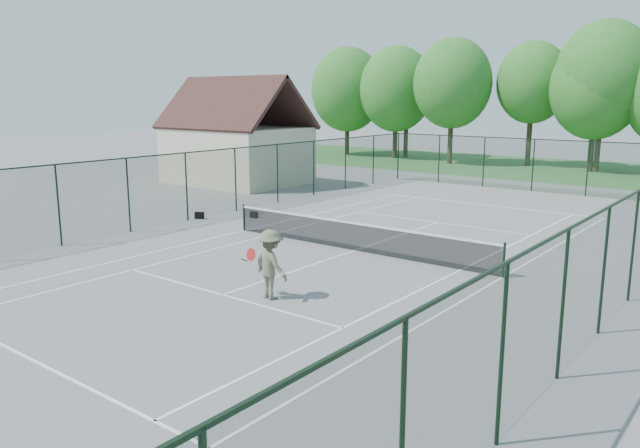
% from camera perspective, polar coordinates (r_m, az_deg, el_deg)
% --- Properties ---
extents(ground, '(140.00, 140.00, 0.00)m').
position_cam_1_polar(ground, '(22.32, 3.16, -2.45)').
color(ground, gray).
rests_on(ground, ground).
extents(grass_far, '(80.00, 16.00, 0.01)m').
position_cam_1_polar(grass_far, '(49.67, 23.39, 4.42)').
color(grass_far, '#3D7738').
rests_on(grass_far, ground).
extents(court_lines, '(11.05, 23.85, 0.01)m').
position_cam_1_polar(court_lines, '(22.32, 3.16, -2.44)').
color(court_lines, white).
rests_on(court_lines, ground).
extents(tennis_net, '(11.08, 0.08, 1.10)m').
position_cam_1_polar(tennis_net, '(22.19, 3.17, -1.01)').
color(tennis_net, black).
rests_on(tennis_net, ground).
extents(fence_enclosure, '(18.05, 36.05, 3.02)m').
position_cam_1_polar(fence_enclosure, '(21.99, 3.20, 1.49)').
color(fence_enclosure, '#183522').
rests_on(fence_enclosure, ground).
extents(utility_building, '(8.60, 6.27, 6.63)m').
position_cam_1_polar(utility_building, '(39.75, -7.68, 8.21)').
color(utility_building, beige).
rests_on(utility_building, ground).
extents(tree_line_far, '(39.40, 6.40, 9.70)m').
position_cam_1_polar(tree_line_far, '(49.37, 23.96, 11.32)').
color(tree_line_far, '#3C301E').
rests_on(tree_line_far, ground).
extents(sports_bag_a, '(0.43, 0.36, 0.30)m').
position_cam_1_polar(sports_bag_a, '(28.56, -10.97, 0.78)').
color(sports_bag_a, black).
rests_on(sports_bag_a, ground).
extents(sports_bag_b, '(0.37, 0.25, 0.27)m').
position_cam_1_polar(sports_bag_b, '(28.42, -6.06, 0.85)').
color(sports_bag_b, black).
rests_on(sports_bag_b, ground).
extents(tennis_player, '(1.87, 0.95, 1.91)m').
position_cam_1_polar(tennis_player, '(16.94, -4.51, -3.70)').
color(tennis_player, '#61694A').
rests_on(tennis_player, ground).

